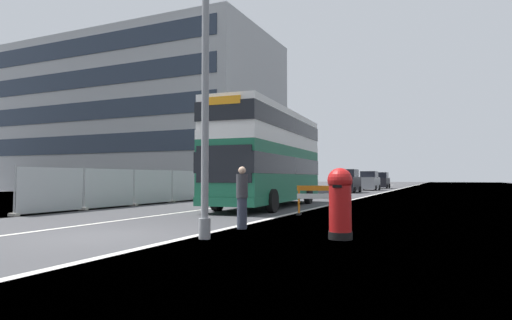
% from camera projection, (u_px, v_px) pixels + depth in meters
% --- Properties ---
extents(ground, '(140.00, 280.00, 0.10)m').
position_uv_depth(ground, '(118.00, 239.00, 10.71)').
color(ground, '#38383A').
extents(double_decker_bus, '(3.37, 11.32, 4.84)m').
position_uv_depth(double_decker_bus, '(269.00, 156.00, 21.85)').
color(double_decker_bus, '#196042').
rests_on(double_decker_bus, ground).
extents(lamppost_foreground, '(0.29, 0.70, 8.38)m').
position_uv_depth(lamppost_foreground, '(205.00, 77.00, 10.51)').
color(lamppost_foreground, gray).
rests_on(lamppost_foreground, ground).
extents(red_pillar_postbox, '(0.60, 0.60, 1.72)m').
position_uv_depth(red_pillar_postbox, '(340.00, 200.00, 10.36)').
color(red_pillar_postbox, black).
rests_on(red_pillar_postbox, ground).
extents(roadworks_barrier, '(1.51, 0.67, 1.17)m').
position_uv_depth(roadworks_barrier, '(316.00, 197.00, 16.82)').
color(roadworks_barrier, orange).
rests_on(roadworks_barrier, ground).
extents(construction_site_fence, '(0.44, 24.00, 1.96)m').
position_uv_depth(construction_site_fence, '(188.00, 186.00, 27.22)').
color(construction_site_fence, '#A8AAAD').
rests_on(construction_site_fence, ground).
extents(car_oncoming_near, '(1.99, 3.82, 2.27)m').
position_uv_depth(car_oncoming_near, '(286.00, 183.00, 36.59)').
color(car_oncoming_near, silver).
rests_on(car_oncoming_near, ground).
extents(car_receding_mid, '(1.98, 4.16, 2.28)m').
position_uv_depth(car_receding_mid, '(348.00, 182.00, 41.93)').
color(car_receding_mid, black).
rests_on(car_receding_mid, ground).
extents(car_receding_far, '(2.04, 4.47, 2.21)m').
position_uv_depth(car_receding_far, '(369.00, 181.00, 49.91)').
color(car_receding_far, gray).
rests_on(car_receding_far, ground).
extents(car_far_side, '(1.92, 4.00, 2.18)m').
position_uv_depth(car_far_side, '(382.00, 181.00, 58.29)').
color(car_far_side, black).
rests_on(car_far_side, ground).
extents(bare_tree_far_verge_near, '(3.33, 2.86, 4.80)m').
position_uv_depth(bare_tree_far_verge_near, '(264.00, 171.00, 54.64)').
color(bare_tree_far_verge_near, '#4C3D2D').
rests_on(bare_tree_far_verge_near, ground).
extents(bare_tree_far_verge_mid, '(2.82, 2.17, 4.95)m').
position_uv_depth(bare_tree_far_verge_mid, '(270.00, 169.00, 54.03)').
color(bare_tree_far_verge_mid, '#4C3D2D').
rests_on(bare_tree_far_verge_mid, ground).
extents(pedestrian_at_kerb, '(0.34, 0.34, 1.81)m').
position_uv_depth(pedestrian_at_kerb, '(242.00, 197.00, 12.39)').
color(pedestrian_at_kerb, '#2D3342').
rests_on(pedestrian_at_kerb, ground).
extents(backdrop_office_block, '(30.56, 14.85, 16.49)m').
position_uv_depth(backdrop_office_block, '(139.00, 118.00, 48.94)').
color(backdrop_office_block, '#9EA0A3').
rests_on(backdrop_office_block, ground).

